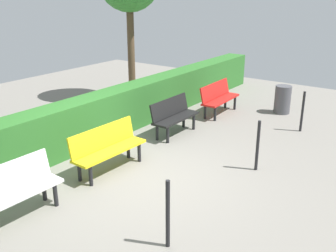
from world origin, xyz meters
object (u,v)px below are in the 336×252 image
object	(u,v)px
bench_black	(174,115)
bench_white	(8,191)
trash_bin	(283,99)
bench_yellow	(107,146)
bench_red	(219,97)

from	to	relation	value
bench_black	bench_white	size ratio (longest dim) A/B	0.87
bench_black	trash_bin	size ratio (longest dim) A/B	1.80
bench_black	bench_white	distance (m)	4.44
bench_yellow	trash_bin	distance (m)	5.65
bench_black	bench_white	world-z (taller)	same
bench_red	bench_yellow	bearing A→B (deg)	-1.59
bench_black	bench_yellow	size ratio (longest dim) A/B	0.87
bench_black	bench_yellow	distance (m)	2.34
bench_white	trash_bin	bearing A→B (deg)	170.82
bench_black	trash_bin	distance (m)	3.48
bench_yellow	bench_white	world-z (taller)	same
bench_red	bench_black	distance (m)	2.04
bench_red	trash_bin	bearing A→B (deg)	125.99
bench_black	trash_bin	bearing A→B (deg)	154.52
bench_black	trash_bin	xyz separation A→B (m)	(-3.14, 1.51, -0.09)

